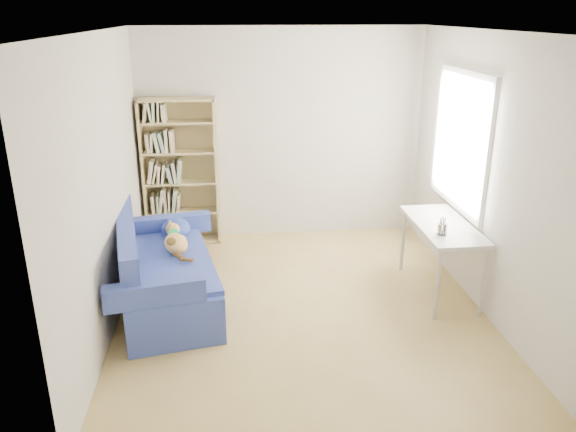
{
  "coord_description": "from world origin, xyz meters",
  "views": [
    {
      "loc": [
        -0.64,
        -4.87,
        2.75
      ],
      "look_at": [
        -0.1,
        0.3,
        0.85
      ],
      "focal_mm": 35.0,
      "sensor_mm": 36.0,
      "label": 1
    }
  ],
  "objects_px": {
    "desk": "(443,231)",
    "pen_cup": "(442,228)",
    "bookshelf": "(181,178)",
    "sofa": "(162,273)"
  },
  "relations": [
    {
      "from": "desk",
      "to": "pen_cup",
      "type": "relative_size",
      "value": 6.68
    },
    {
      "from": "sofa",
      "to": "pen_cup",
      "type": "height_order",
      "value": "pen_cup"
    },
    {
      "from": "sofa",
      "to": "pen_cup",
      "type": "distance_m",
      "value": 2.75
    },
    {
      "from": "bookshelf",
      "to": "desk",
      "type": "bearing_deg",
      "value": -31.43
    },
    {
      "from": "bookshelf",
      "to": "pen_cup",
      "type": "distance_m",
      "value": 3.23
    },
    {
      "from": "bookshelf",
      "to": "sofa",
      "type": "bearing_deg",
      "value": -93.28
    },
    {
      "from": "bookshelf",
      "to": "desk",
      "type": "distance_m",
      "value": 3.18
    },
    {
      "from": "desk",
      "to": "pen_cup",
      "type": "distance_m",
      "value": 0.32
    },
    {
      "from": "bookshelf",
      "to": "desk",
      "type": "relative_size",
      "value": 1.52
    },
    {
      "from": "bookshelf",
      "to": "pen_cup",
      "type": "xyz_separation_m",
      "value": [
        2.6,
        -1.92,
        -0.02
      ]
    }
  ]
}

